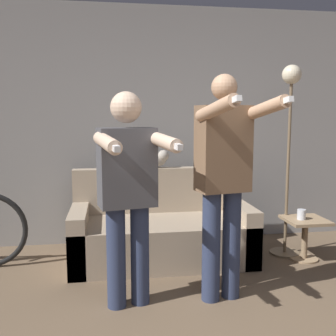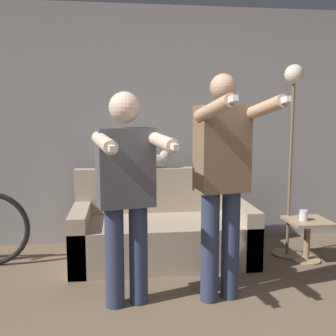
{
  "view_description": "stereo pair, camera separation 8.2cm",
  "coord_description": "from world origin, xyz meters",
  "px_view_note": "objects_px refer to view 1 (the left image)",
  "views": [
    {
      "loc": [
        -0.74,
        -1.38,
        1.42
      ],
      "look_at": [
        -0.25,
        1.88,
        0.98
      ],
      "focal_mm": 42.0,
      "sensor_mm": 36.0,
      "label": 1
    },
    {
      "loc": [
        -0.66,
        -1.39,
        1.42
      ],
      "look_at": [
        -0.25,
        1.88,
        0.98
      ],
      "focal_mm": 42.0,
      "sensor_mm": 36.0,
      "label": 2
    }
  ],
  "objects_px": {
    "couch": "(161,232)",
    "side_table": "(305,231)",
    "floor_lamp": "(290,123)",
    "person_right": "(224,174)",
    "cup": "(301,214)",
    "cat": "(150,160)",
    "person_left": "(128,186)"
  },
  "relations": [
    {
      "from": "person_right",
      "to": "cat",
      "type": "xyz_separation_m",
      "value": [
        -0.42,
        1.25,
        -0.03
      ]
    },
    {
      "from": "cat",
      "to": "cup",
      "type": "height_order",
      "value": "cat"
    },
    {
      "from": "person_left",
      "to": "cup",
      "type": "distance_m",
      "value": 1.9
    },
    {
      "from": "person_left",
      "to": "cup",
      "type": "relative_size",
      "value": 16.01
    },
    {
      "from": "couch",
      "to": "side_table",
      "type": "relative_size",
      "value": 4.21
    },
    {
      "from": "person_right",
      "to": "cup",
      "type": "distance_m",
      "value": 1.32
    },
    {
      "from": "person_left",
      "to": "couch",
      "type": "bearing_deg",
      "value": 57.28
    },
    {
      "from": "person_right",
      "to": "side_table",
      "type": "xyz_separation_m",
      "value": [
        1.05,
        0.71,
        -0.69
      ]
    },
    {
      "from": "floor_lamp",
      "to": "cup",
      "type": "height_order",
      "value": "floor_lamp"
    },
    {
      "from": "cat",
      "to": "side_table",
      "type": "bearing_deg",
      "value": -20.06
    },
    {
      "from": "couch",
      "to": "floor_lamp",
      "type": "bearing_deg",
      "value": -2.4
    },
    {
      "from": "couch",
      "to": "cat",
      "type": "xyz_separation_m",
      "value": [
        -0.07,
        0.3,
        0.68
      ]
    },
    {
      "from": "person_right",
      "to": "cup",
      "type": "relative_size",
      "value": 17.34
    },
    {
      "from": "cat",
      "to": "side_table",
      "type": "height_order",
      "value": "cat"
    },
    {
      "from": "floor_lamp",
      "to": "cup",
      "type": "relative_size",
      "value": 19.25
    },
    {
      "from": "side_table",
      "to": "person_left",
      "type": "bearing_deg",
      "value": -158.15
    },
    {
      "from": "floor_lamp",
      "to": "couch",
      "type": "bearing_deg",
      "value": 177.6
    },
    {
      "from": "person_left",
      "to": "cat",
      "type": "xyz_separation_m",
      "value": [
        0.29,
        1.25,
        0.04
      ]
    },
    {
      "from": "person_left",
      "to": "cup",
      "type": "bearing_deg",
      "value": 10.55
    },
    {
      "from": "cup",
      "to": "floor_lamp",
      "type": "bearing_deg",
      "value": 108.21
    },
    {
      "from": "couch",
      "to": "cup",
      "type": "distance_m",
      "value": 1.38
    },
    {
      "from": "side_table",
      "to": "cup",
      "type": "relative_size",
      "value": 4.17
    },
    {
      "from": "couch",
      "to": "cat",
      "type": "height_order",
      "value": "cat"
    },
    {
      "from": "person_left",
      "to": "person_right",
      "type": "relative_size",
      "value": 0.92
    },
    {
      "from": "side_table",
      "to": "couch",
      "type": "bearing_deg",
      "value": 170.54
    },
    {
      "from": "side_table",
      "to": "cup",
      "type": "distance_m",
      "value": 0.18
    },
    {
      "from": "cat",
      "to": "couch",
      "type": "bearing_deg",
      "value": -76.63
    },
    {
      "from": "couch",
      "to": "person_left",
      "type": "xyz_separation_m",
      "value": [
        -0.37,
        -0.94,
        0.64
      ]
    },
    {
      "from": "person_left",
      "to": "side_table",
      "type": "distance_m",
      "value": 2.0
    },
    {
      "from": "couch",
      "to": "floor_lamp",
      "type": "height_order",
      "value": "floor_lamp"
    },
    {
      "from": "couch",
      "to": "floor_lamp",
      "type": "distance_m",
      "value": 1.67
    },
    {
      "from": "couch",
      "to": "person_right",
      "type": "bearing_deg",
      "value": -69.65
    }
  ]
}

